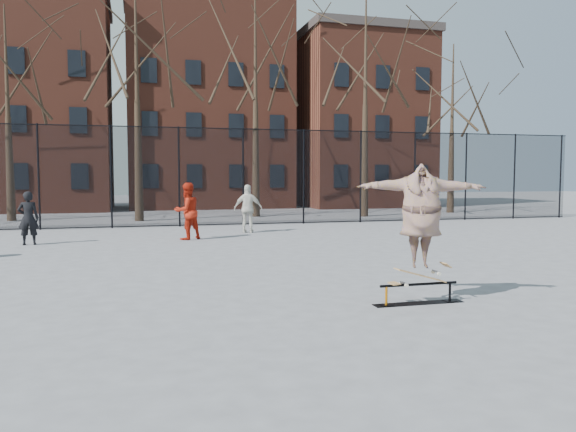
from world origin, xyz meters
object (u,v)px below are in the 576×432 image
object	(u,v)px
bystander_red	(187,211)
bystander_white	(248,209)
skateboard	(420,280)
skater	(421,225)
skate_rail	(419,296)
bystander_black	(28,218)

from	to	relation	value
bystander_red	bystander_white	distance (m)	2.82
bystander_red	skateboard	bearing A→B (deg)	76.92
skateboard	skater	distance (m)	0.89
skate_rail	skater	size ratio (longest dim) A/B	0.75
bystander_red	bystander_white	bearing A→B (deg)	-173.80
skateboard	skate_rail	bearing A→B (deg)	180.00
bystander_red	bystander_black	bearing A→B (deg)	-26.61
bystander_red	bystander_white	world-z (taller)	bystander_red
skateboard	bystander_white	size ratio (longest dim) A/B	0.54
skate_rail	skateboard	size ratio (longest dim) A/B	1.65
skate_rail	skater	bearing A→B (deg)	-0.00
bystander_red	skater	bearing A→B (deg)	76.92
skateboard	skater	world-z (taller)	skater
skater	bystander_red	bearing A→B (deg)	124.97
skater	bystander_black	size ratio (longest dim) A/B	1.28
skateboard	bystander_white	distance (m)	11.72
skateboard	bystander_black	bearing A→B (deg)	127.13
skate_rail	skateboard	xyz separation A→B (m)	(0.02, -0.00, 0.26)
skate_rail	bystander_red	size ratio (longest dim) A/B	0.84
skater	bystander_white	distance (m)	11.72
bystander_black	bystander_white	bearing A→B (deg)	-167.59
bystander_black	bystander_red	bearing A→B (deg)	-179.83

